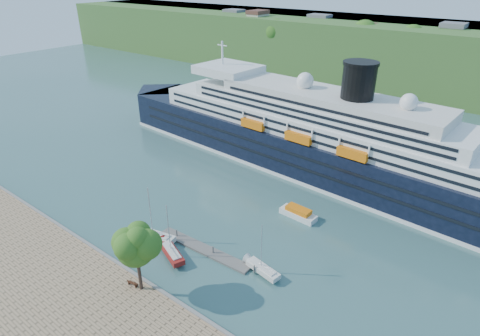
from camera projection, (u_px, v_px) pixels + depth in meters
ground at (138, 279)px, 62.44m from camera, size 400.00×400.00×0.00m
far_hillside at (422, 56)px, 159.74m from camera, size 400.00×50.00×24.00m
quay_coping at (136, 274)px, 61.79m from camera, size 220.00×0.50×0.30m
cruise_ship at (303, 113)px, 92.78m from camera, size 121.03×24.47×27.00m
park_bench at (133, 283)px, 59.60m from camera, size 1.74×0.91×1.06m
promenade_tree at (137, 256)px, 56.60m from camera, size 7.32×7.32×12.13m
floating_pontoon at (204, 249)px, 68.84m from camera, size 18.80×3.08×0.42m
sailboat_white_near at (154, 217)px, 68.85m from camera, size 8.27×3.86×10.30m
sailboat_red at (170, 234)px, 65.00m from camera, size 7.66×4.68×9.59m
sailboat_white_far at (264, 252)px, 61.63m from camera, size 6.98×3.01×8.73m
tender_launch at (298, 212)px, 77.64m from camera, size 7.59×2.99×2.06m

